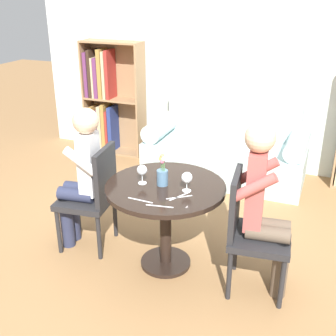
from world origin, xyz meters
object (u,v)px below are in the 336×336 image
Objects in this scene: bookshelf_left at (108,100)px; flower_vase at (163,173)px; person_left at (81,176)px; couch at (226,151)px; wine_glass_left at (142,171)px; person_right at (265,206)px; wine_glass_right at (187,178)px; chair_right at (250,228)px; chair_left at (93,194)px.

flower_vase is (1.65, -2.12, 0.11)m from bookshelf_left.
person_left is 4.93× the size of flower_vase.
wine_glass_left is (-0.17, -1.89, 0.49)m from couch.
person_right is at bearing -68.42° from couch.
flower_vase reaches higher than wine_glass_right.
person_left is 0.59m from wine_glass_left.
couch is 2.04m from person_right.
couch is 1.96m from wine_glass_right.
person_right reaches higher than wine_glass_left.
bookshelf_left is 2.62m from wine_glass_left.
chair_right is 0.57m from wine_glass_right.
wine_glass_left is (-0.91, -0.02, 0.13)m from person_right.
person_left is 1.48m from person_right.
person_right is 0.92m from wine_glass_left.
wine_glass_left is at bearing -55.09° from bookshelf_left.
couch is 12.25× the size of wine_glass_right.
couch is 2.00m from chair_right.
bookshelf_left reaches higher than person_left.
couch reaches higher than wine_glass_right.
bookshelf_left is 9.92× the size of wine_glass_right.
flower_vase is at bearing -90.72° from couch.
chair_left is at bearing 81.84° from person_right.
couch is at bearing 95.35° from wine_glass_right.
chair_left is 1.40m from person_right.
person_left is at bearing 175.66° from wine_glass_left.
wine_glass_left is at bearing -95.29° from couch.
chair_right is 1.40m from person_left.
person_left is (0.93, -2.10, -0.04)m from bookshelf_left.
person_left is at bearing -111.89° from couch.
chair_right is at bearing 0.13° from wine_glass_right.
wine_glass_right is at bearing 78.67° from chair_left.
couch reaches higher than chair_left.
bookshelf_left reaches higher than flower_vase.
bookshelf_left is 9.86× the size of wine_glass_left.
bookshelf_left is 2.69m from flower_vase.
couch is at bearing 150.89° from person_left.
bookshelf_left is at bearing 130.78° from wine_glass_right.
flower_vase reaches higher than chair_left.
chair_left is 0.70m from flower_vase.
wine_glass_left is at bearing 83.80° from chair_right.
wine_glass_left is 1.01× the size of wine_glass_right.
flower_vase is at bearing 171.88° from wine_glass_right.
flower_vase is (-0.02, -1.86, 0.48)m from couch.
person_right is at bearing -0.83° from flower_vase.
chair_right is 0.74m from flower_vase.
chair_left is 0.71× the size of person_right.
couch is 1.96m from wine_glass_left.
couch is 1.40× the size of person_right.
chair_left is 0.57m from wine_glass_left.
person_right is (1.48, -0.02, 0.03)m from person_left.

